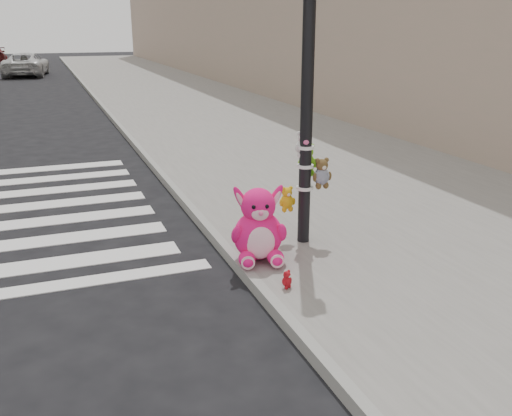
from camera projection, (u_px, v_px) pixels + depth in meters
name	position (u px, v px, depth m)	size (l,w,h in m)	color
ground	(134.00, 355.00, 5.37)	(120.00, 120.00, 0.00)	black
sidewalk_near	(256.00, 132.00, 15.92)	(7.00, 80.00, 0.14)	slate
curb_edge	(132.00, 141.00, 14.77)	(0.12, 80.00, 0.15)	gray
signal_pole	(307.00, 121.00, 7.32)	(0.68, 0.50, 4.00)	black
pink_bunny	(258.00, 230.00, 7.05)	(0.73, 0.82, 0.98)	#FF1575
red_teddy	(287.00, 279.00, 6.37)	(0.15, 0.10, 0.21)	#AC111B
car_white_near	(26.00, 64.00, 33.37)	(2.21, 4.78, 1.33)	silver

